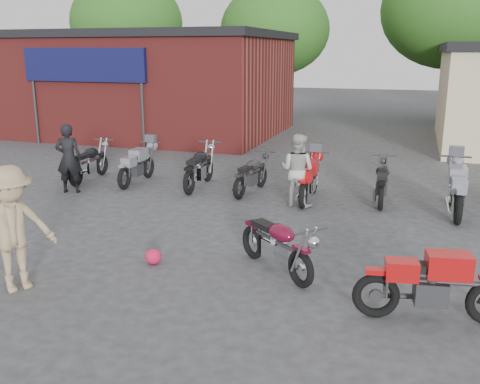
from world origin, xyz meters
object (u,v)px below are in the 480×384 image
(row_bike_3, at_px, (252,172))
(vintage_motorcycle, at_px, (277,241))
(sportbike, at_px, (437,281))
(helmet, at_px, (153,256))
(row_bike_1, at_px, (137,163))
(person_tan, at_px, (13,229))
(row_bike_4, at_px, (309,177))
(row_bike_6, at_px, (457,186))
(person_light, at_px, (297,170))
(row_bike_2, at_px, (199,165))
(row_bike_0, at_px, (89,160))
(person_dark, at_px, (69,158))
(row_bike_5, at_px, (382,180))

(row_bike_3, bearing_deg, vintage_motorcycle, -150.53)
(sportbike, bearing_deg, helmet, 162.30)
(vintage_motorcycle, height_order, row_bike_1, row_bike_1)
(person_tan, bearing_deg, vintage_motorcycle, -29.99)
(row_bike_3, distance_m, row_bike_4, 1.54)
(vintage_motorcycle, relative_size, row_bike_6, 0.87)
(person_light, bearing_deg, row_bike_2, -1.80)
(row_bike_0, relative_size, row_bike_4, 0.99)
(row_bike_4, bearing_deg, person_dark, 100.16)
(row_bike_0, xyz_separation_m, row_bike_3, (4.65, 0.11, -0.04))
(row_bike_0, distance_m, row_bike_5, 7.85)
(sportbike, height_order, row_bike_6, row_bike_6)
(row_bike_4, bearing_deg, row_bike_1, 86.25)
(row_bike_3, bearing_deg, row_bike_0, 99.28)
(row_bike_3, height_order, row_bike_5, row_bike_5)
(row_bike_4, relative_size, row_bike_6, 0.92)
(person_dark, bearing_deg, row_bike_3, 178.15)
(vintage_motorcycle, relative_size, person_dark, 1.06)
(row_bike_2, bearing_deg, row_bike_3, -96.60)
(helmet, xyz_separation_m, person_dark, (-4.18, 3.62, 0.75))
(row_bike_2, relative_size, row_bike_5, 1.09)
(vintage_motorcycle, bearing_deg, row_bike_0, -174.47)
(vintage_motorcycle, xyz_separation_m, sportbike, (2.40, -0.92, 0.04))
(person_tan, xyz_separation_m, row_bike_3, (1.70, 6.53, -0.43))
(row_bike_5, distance_m, row_bike_6, 1.68)
(person_tan, distance_m, row_bike_3, 6.76)
(person_tan, relative_size, row_bike_2, 0.92)
(row_bike_6, bearing_deg, person_dark, 96.13)
(helmet, distance_m, row_bike_2, 5.26)
(sportbike, height_order, row_bike_3, sportbike)
(person_dark, height_order, row_bike_0, person_dark)
(row_bike_2, bearing_deg, person_tan, 174.61)
(sportbike, bearing_deg, person_dark, 144.14)
(row_bike_0, relative_size, row_bike_3, 1.07)
(person_light, xyz_separation_m, row_bike_5, (1.86, 0.90, -0.29))
(row_bike_1, distance_m, row_bike_2, 1.79)
(person_dark, bearing_deg, row_bike_2, -172.73)
(row_bike_3, bearing_deg, row_bike_4, -90.97)
(sportbike, bearing_deg, person_tan, 178.79)
(vintage_motorcycle, bearing_deg, sportbike, 19.87)
(person_dark, bearing_deg, row_bike_0, -97.69)
(row_bike_1, relative_size, row_bike_5, 1.02)
(person_dark, xyz_separation_m, row_bike_0, (-0.27, 1.28, -0.31))
(vintage_motorcycle, relative_size, row_bike_5, 0.99)
(vintage_motorcycle, bearing_deg, row_bike_6, 96.97)
(person_tan, height_order, row_bike_6, person_tan)
(row_bike_4, bearing_deg, row_bike_0, 87.96)
(row_bike_0, relative_size, row_bike_6, 0.91)
(person_light, distance_m, row_bike_0, 6.03)
(row_bike_1, xyz_separation_m, row_bike_3, (3.24, -0.00, -0.03))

